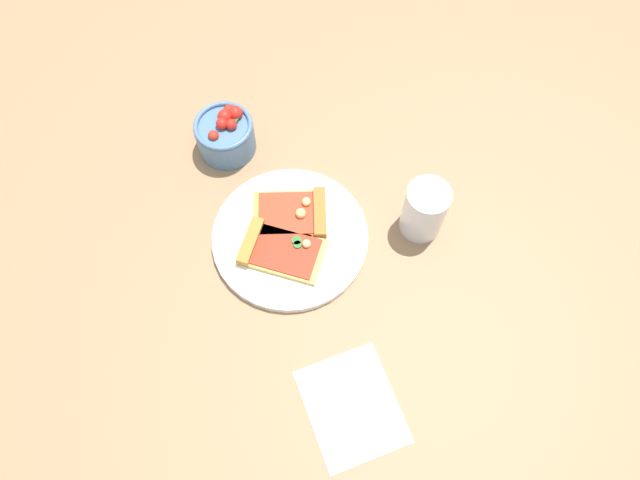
{
  "coord_description": "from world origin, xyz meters",
  "views": [
    {
      "loc": [
        -0.43,
        -0.07,
        0.89
      ],
      "look_at": [
        -0.02,
        -0.06,
        0.03
      ],
      "focal_mm": 33.6,
      "sensor_mm": 36.0,
      "label": 1
    }
  ],
  "objects_px": {
    "pizza_slice_near": "(277,249)",
    "paper_napkin": "(352,406)",
    "soda_glass": "(424,211)",
    "salad_bowl": "(226,134)",
    "plate": "(290,238)",
    "pizza_slice_far": "(297,214)"
  },
  "relations": [
    {
      "from": "salad_bowl",
      "to": "plate",
      "type": "bearing_deg",
      "value": -146.65
    },
    {
      "from": "salad_bowl",
      "to": "soda_glass",
      "type": "relative_size",
      "value": 0.96
    },
    {
      "from": "salad_bowl",
      "to": "paper_napkin",
      "type": "height_order",
      "value": "salad_bowl"
    },
    {
      "from": "soda_glass",
      "to": "paper_napkin",
      "type": "relative_size",
      "value": 0.67
    },
    {
      "from": "pizza_slice_near",
      "to": "pizza_slice_far",
      "type": "xyz_separation_m",
      "value": [
        0.07,
        -0.03,
        0.0
      ]
    },
    {
      "from": "plate",
      "to": "pizza_slice_far",
      "type": "bearing_deg",
      "value": -14.45
    },
    {
      "from": "soda_glass",
      "to": "pizza_slice_near",
      "type": "bearing_deg",
      "value": 104.41
    },
    {
      "from": "plate",
      "to": "soda_glass",
      "type": "xyz_separation_m",
      "value": [
        0.03,
        -0.21,
        0.04
      ]
    },
    {
      "from": "pizza_slice_far",
      "to": "plate",
      "type": "bearing_deg",
      "value": 165.55
    },
    {
      "from": "soda_glass",
      "to": "paper_napkin",
      "type": "xyz_separation_m",
      "value": [
        -0.3,
        0.11,
        -0.05
      ]
    },
    {
      "from": "plate",
      "to": "salad_bowl",
      "type": "height_order",
      "value": "salad_bowl"
    },
    {
      "from": "soda_glass",
      "to": "pizza_slice_far",
      "type": "bearing_deg",
      "value": 88.52
    },
    {
      "from": "pizza_slice_near",
      "to": "plate",
      "type": "bearing_deg",
      "value": -34.71
    },
    {
      "from": "plate",
      "to": "pizza_slice_far",
      "type": "xyz_separation_m",
      "value": [
        0.04,
        -0.01,
        0.01
      ]
    },
    {
      "from": "pizza_slice_near",
      "to": "paper_napkin",
      "type": "distance_m",
      "value": 0.27
    },
    {
      "from": "pizza_slice_near",
      "to": "paper_napkin",
      "type": "bearing_deg",
      "value": -153.09
    },
    {
      "from": "soda_glass",
      "to": "paper_napkin",
      "type": "height_order",
      "value": "soda_glass"
    },
    {
      "from": "pizza_slice_far",
      "to": "soda_glass",
      "type": "distance_m",
      "value": 0.21
    },
    {
      "from": "pizza_slice_near",
      "to": "salad_bowl",
      "type": "height_order",
      "value": "salad_bowl"
    },
    {
      "from": "soda_glass",
      "to": "salad_bowl",
      "type": "bearing_deg",
      "value": 66.06
    },
    {
      "from": "pizza_slice_far",
      "to": "soda_glass",
      "type": "relative_size",
      "value": 1.19
    },
    {
      "from": "salad_bowl",
      "to": "soda_glass",
      "type": "xyz_separation_m",
      "value": [
        -0.15,
        -0.33,
        0.01
      ]
    }
  ]
}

